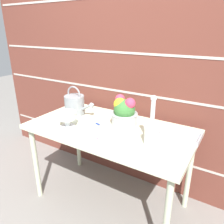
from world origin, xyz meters
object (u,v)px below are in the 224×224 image
at_px(figurine_vase, 99,128).
at_px(wire_tray, 180,136).
at_px(watering_can, 75,105).
at_px(flower_planter, 124,112).
at_px(crystal_pedestal_bowl, 67,117).
at_px(glass_decanter, 151,130).

distance_m(figurine_vase, wire_tray, 0.59).
distance_m(watering_can, flower_planter, 0.50).
relative_size(crystal_pedestal_bowl, flower_planter, 0.62).
relative_size(watering_can, wire_tray, 1.15).
xyz_separation_m(flower_planter, wire_tray, (0.45, 0.03, -0.10)).
bearing_deg(figurine_vase, wire_tray, 30.36).
xyz_separation_m(crystal_pedestal_bowl, glass_decanter, (0.67, 0.09, 0.02)).
xyz_separation_m(glass_decanter, figurine_vase, (-0.37, -0.09, -0.04)).
relative_size(glass_decanter, figurine_vase, 2.15).
distance_m(crystal_pedestal_bowl, flower_planter, 0.45).
bearing_deg(crystal_pedestal_bowl, flower_planter, 36.68).
relative_size(watering_can, figurine_vase, 1.99).
bearing_deg(wire_tray, flower_planter, -176.54).
distance_m(watering_can, crystal_pedestal_bowl, 0.28).
bearing_deg(flower_planter, crystal_pedestal_bowl, -143.32).
height_order(glass_decanter, wire_tray, glass_decanter).
height_order(glass_decanter, figurine_vase, glass_decanter).
bearing_deg(glass_decanter, flower_planter, 149.41).
xyz_separation_m(figurine_vase, wire_tray, (0.51, 0.30, -0.06)).
distance_m(glass_decanter, wire_tray, 0.27).
distance_m(watering_can, glass_decanter, 0.82).
relative_size(flower_planter, wire_tray, 0.88).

